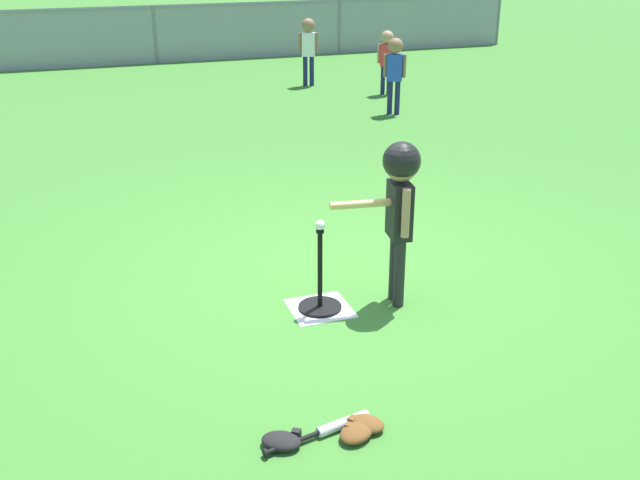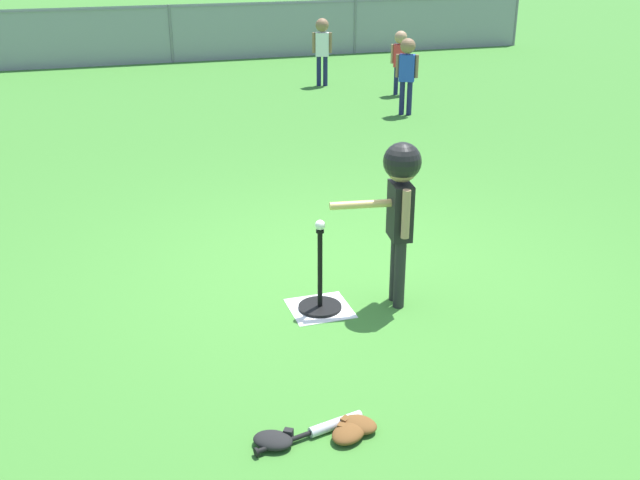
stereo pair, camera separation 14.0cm
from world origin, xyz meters
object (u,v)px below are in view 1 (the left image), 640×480
at_px(batting_tee, 320,297).
at_px(baseball_on_tee, 320,225).
at_px(batter_child, 399,191).
at_px(glove_tossed_aside, 356,432).
at_px(fielder_near_right, 387,54).
at_px(fielder_deep_center, 395,66).
at_px(fielder_near_left, 308,43).
at_px(glove_by_plate, 282,441).
at_px(spare_bat_silver, 332,427).
at_px(glove_near_bats, 364,424).

xyz_separation_m(batting_tee, baseball_on_tee, (0.00, -0.00, 0.57)).
relative_size(baseball_on_tee, batter_child, 0.06).
bearing_deg(glove_tossed_aside, fielder_near_right, 65.17).
height_order(batting_tee, batter_child, batter_child).
bearing_deg(fielder_deep_center, fielder_near_right, 70.70).
xyz_separation_m(fielder_near_left, fielder_deep_center, (0.51, -2.49, -0.02)).
xyz_separation_m(batter_child, glove_by_plate, (-1.29, -1.35, -0.85)).
distance_m(fielder_near_right, spare_bat_silver, 9.20).
xyz_separation_m(fielder_near_right, glove_by_plate, (-4.28, -8.30, -0.64)).
relative_size(fielder_deep_center, spare_bat_silver, 1.69).
height_order(fielder_near_left, fielder_near_right, fielder_near_left).
height_order(fielder_near_left, spare_bat_silver, fielder_near_left).
bearing_deg(glove_by_plate, glove_near_bats, -1.14).
distance_m(batting_tee, batter_child, 0.97).
distance_m(fielder_near_left, spare_bat_silver, 9.90).
height_order(batter_child, fielder_near_right, batter_child).
distance_m(baseball_on_tee, glove_tossed_aside, 1.65).
bearing_deg(fielder_near_left, glove_near_bats, -106.60).
bearing_deg(fielder_near_right, glove_by_plate, -117.26).
height_order(spare_bat_silver, glove_tossed_aside, glove_tossed_aside).
height_order(batting_tee, spare_bat_silver, batting_tee).
height_order(baseball_on_tee, spare_bat_silver, baseball_on_tee).
xyz_separation_m(batting_tee, fielder_deep_center, (3.08, 5.51, 0.62)).
bearing_deg(glove_by_plate, glove_tossed_aside, -8.54).
xyz_separation_m(batter_child, glove_near_bats, (-0.81, -1.36, -0.85)).
xyz_separation_m(spare_bat_silver, glove_near_bats, (0.18, -0.04, 0.01)).
bearing_deg(baseball_on_tee, fielder_near_right, 62.61).
height_order(spare_bat_silver, glove_near_bats, glove_near_bats).
bearing_deg(fielder_near_left, glove_by_plate, -109.25).
xyz_separation_m(batting_tee, fielder_near_right, (3.56, 6.87, 0.58)).
bearing_deg(glove_by_plate, batting_tee, 63.38).
bearing_deg(batter_child, fielder_near_left, 76.04).
bearing_deg(glove_near_bats, batter_child, 59.36).
distance_m(batting_tee, glove_by_plate, 1.61).
xyz_separation_m(batter_child, glove_tossed_aside, (-0.88, -1.41, -0.85)).
distance_m(fielder_near_left, fielder_near_right, 1.50).
bearing_deg(fielder_near_right, baseball_on_tee, -117.39).
bearing_deg(fielder_near_right, fielder_near_left, 130.98).
bearing_deg(glove_tossed_aside, fielder_near_left, 73.09).
bearing_deg(fielder_near_left, fielder_near_right, -49.02).
bearing_deg(baseball_on_tee, fielder_deep_center, 60.77).
xyz_separation_m(batting_tee, glove_near_bats, (-0.24, -1.45, -0.06)).
height_order(baseball_on_tee, fielder_deep_center, fielder_deep_center).
bearing_deg(batting_tee, baseball_on_tee, -90.00).
relative_size(spare_bat_silver, glove_near_bats, 2.44).
relative_size(fielder_near_left, fielder_deep_center, 1.03).
distance_m(batting_tee, spare_bat_silver, 1.47).
height_order(baseball_on_tee, fielder_near_right, fielder_near_right).
xyz_separation_m(batting_tee, spare_bat_silver, (-0.42, -1.41, -0.07)).
xyz_separation_m(fielder_near_right, glove_tossed_aside, (-3.87, -8.36, -0.64)).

